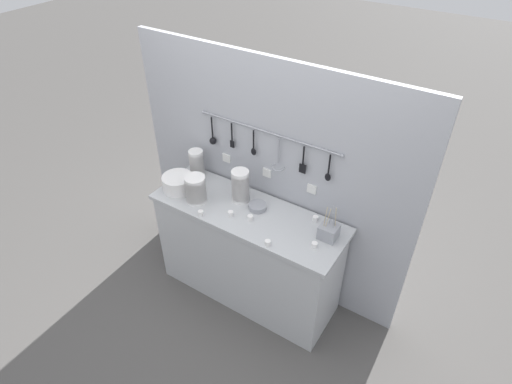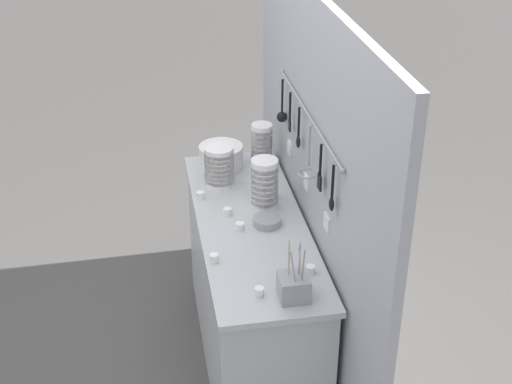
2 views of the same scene
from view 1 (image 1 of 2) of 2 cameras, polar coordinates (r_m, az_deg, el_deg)
name	(u,v)px [view 1 (image 1 of 2)]	position (r m, az deg, el deg)	size (l,w,h in m)	color
ground_plane	(249,290)	(3.80, -0.97, -12.90)	(20.00, 20.00, 0.00)	#514F4C
counter	(248,254)	(3.47, -1.05, -8.21)	(1.51, 0.52, 0.89)	#B7BABC
back_wall	(268,181)	(3.30, 1.66, 1.47)	(2.31, 0.11, 1.97)	#A8AAB2
bowl_stack_tall_left	(197,164)	(3.50, -7.92, 3.77)	(0.12, 0.12, 0.24)	white
bowl_stack_nested_right	(196,189)	(3.23, -8.03, 0.37)	(0.16, 0.16, 0.22)	white
bowl_stack_back_corner	(240,186)	(3.20, -2.10, 0.81)	(0.13, 0.13, 0.26)	white
plate_stack	(178,183)	(3.40, -10.36, 1.20)	(0.24, 0.24, 0.12)	white
steel_mixing_bowl	(258,206)	(3.18, 0.21, -1.94)	(0.14, 0.14, 0.04)	#93969E
cutlery_caddy	(329,231)	(2.97, 9.68, -5.19)	(0.12, 0.12, 0.27)	#93969E
cup_back_right	(250,218)	(3.09, -0.78, -3.44)	(0.04, 0.04, 0.04)	white
cup_front_left	(231,214)	(3.13, -3.41, -2.88)	(0.04, 0.04, 0.04)	white
cup_back_left	(201,213)	(3.15, -7.38, -2.80)	(0.04, 0.04, 0.04)	white
cup_front_right	(235,189)	(3.35, -2.78, 0.35)	(0.04, 0.04, 0.04)	white
cup_mid_row	(268,243)	(2.90, 1.56, -6.79)	(0.04, 0.04, 0.04)	white
cup_edge_far	(315,219)	(3.11, 7.93, -3.53)	(0.04, 0.04, 0.04)	white
cup_by_caddy	(314,245)	(2.91, 7.80, -7.00)	(0.04, 0.04, 0.04)	white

